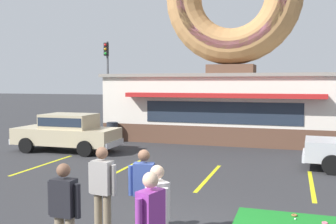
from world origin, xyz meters
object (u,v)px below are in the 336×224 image
object	(u,v)px
pedestrian_crossing_woman	(64,209)
golf_ball	(295,219)
pedestrian_hooded_kid	(102,188)
pedestrian_beanie_man	(157,212)
pedestrian_blue_sweater_man	(144,190)
trash_bin	(112,132)
traffic_light_pole	(107,71)
car_champagne	(67,131)

from	to	relation	value
pedestrian_crossing_woman	golf_ball	bearing A→B (deg)	42.70
pedestrian_hooded_kid	pedestrian_beanie_man	world-z (taller)	pedestrian_hooded_kid
pedestrian_blue_sweater_man	trash_bin	bearing A→B (deg)	118.68
pedestrian_hooded_kid	pedestrian_crossing_woman	distance (m)	1.19
pedestrian_beanie_man	traffic_light_pole	size ratio (longest dim) A/B	0.29
golf_ball	pedestrian_crossing_woman	size ratio (longest dim) A/B	0.03
golf_ball	car_champagne	world-z (taller)	car_champagne
traffic_light_pole	car_champagne	bearing A→B (deg)	-72.10
trash_bin	golf_ball	bearing A→B (deg)	-46.12
car_champagne	traffic_light_pole	size ratio (longest dim) A/B	0.79
car_champagne	traffic_light_pole	bearing A→B (deg)	107.90
pedestrian_beanie_man	trash_bin	size ratio (longest dim) A/B	1.70
pedestrian_blue_sweater_man	pedestrian_crossing_woman	xyz separation A→B (m)	(-0.81, -1.40, -0.02)
pedestrian_hooded_kid	car_champagne	bearing A→B (deg)	125.89
car_champagne	pedestrian_hooded_kid	distance (m)	9.88
pedestrian_blue_sweater_man	pedestrian_crossing_woman	size ratio (longest dim) A/B	1.02
trash_bin	traffic_light_pole	world-z (taller)	traffic_light_pole
pedestrian_crossing_woman	trash_bin	distance (m)	13.23
pedestrian_blue_sweater_man	pedestrian_hooded_kid	xyz separation A→B (m)	(-0.75, -0.21, 0.03)
trash_bin	traffic_light_pole	bearing A→B (deg)	118.09
golf_ball	traffic_light_pole	size ratio (longest dim) A/B	0.01
pedestrian_blue_sweater_man	traffic_light_pole	xyz separation A→B (m)	(-9.98, 18.44, 2.77)
golf_ball	car_champagne	xyz separation A→B (m)	(-9.25, 5.95, 0.82)
pedestrian_crossing_woman	trash_bin	xyz separation A→B (m)	(-5.09, 12.20, -0.42)
pedestrian_blue_sweater_man	trash_bin	distance (m)	12.32
car_champagne	trash_bin	world-z (taller)	car_champagne
pedestrian_hooded_kid	pedestrian_beanie_man	xyz separation A→B (m)	(1.39, -0.84, -0.05)
car_champagne	traffic_light_pole	xyz separation A→B (m)	(-3.44, 10.64, 2.84)
golf_ball	traffic_light_pole	xyz separation A→B (m)	(-12.69, 16.60, 3.66)
pedestrian_blue_sweater_man	car_champagne	bearing A→B (deg)	130.02
pedestrian_beanie_man	pedestrian_crossing_woman	distance (m)	1.49
golf_ball	pedestrian_blue_sweater_man	distance (m)	3.39
car_champagne	pedestrian_hooded_kid	xyz separation A→B (m)	(5.79, -8.01, 0.10)
pedestrian_blue_sweater_man	traffic_light_pole	size ratio (longest dim) A/B	0.29
pedestrian_beanie_man	pedestrian_blue_sweater_man	bearing A→B (deg)	121.12
pedestrian_hooded_kid	trash_bin	bearing A→B (deg)	115.08
pedestrian_beanie_man	pedestrian_crossing_woman	xyz separation A→B (m)	(-1.45, -0.35, 0.00)
golf_ball	pedestrian_beanie_man	size ratio (longest dim) A/B	0.03
traffic_light_pole	pedestrian_hooded_kid	bearing A→B (deg)	-63.67
car_champagne	pedestrian_blue_sweater_man	distance (m)	10.18
pedestrian_blue_sweater_man	pedestrian_beanie_man	size ratio (longest dim) A/B	1.02
traffic_light_pole	pedestrian_crossing_woman	bearing A→B (deg)	-65.19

